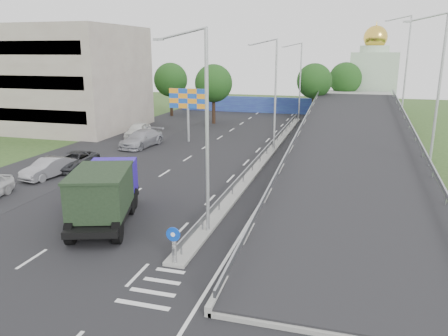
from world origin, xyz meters
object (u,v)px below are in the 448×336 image
(parked_car_b, at_px, (48,168))
(dump_truck, at_px, (105,192))
(billboard, at_px, (188,102))
(parked_car_c, at_px, (74,161))
(lamp_post_far, at_px, (299,77))
(lamp_post_mid, at_px, (273,89))
(church, at_px, (372,76))
(lamp_post_near, at_px, (203,122))
(sign_bollard, at_px, (174,245))
(parked_car_d, at_px, (141,139))
(parked_car_e, at_px, (138,130))

(parked_car_b, bearing_deg, dump_truck, -27.68)
(dump_truck, distance_m, parked_car_b, 11.11)
(billboard, relative_size, parked_car_c, 1.14)
(parked_car_b, xyz_separation_m, parked_car_c, (0.42, 2.64, -0.05))
(billboard, bearing_deg, lamp_post_far, 63.16)
(lamp_post_mid, relative_size, church, 0.73)
(lamp_post_far, height_order, billboard, lamp_post_far)
(lamp_post_near, xyz_separation_m, dump_truck, (-5.70, -0.03, -4.05))
(sign_bollard, xyz_separation_m, billboard, (-9.00, 25.83, 3.15))
(billboard, height_order, dump_truck, billboard)
(lamp_post_mid, relative_size, lamp_post_far, 1.00)
(lamp_post_far, relative_size, billboard, 1.83)
(church, distance_m, parked_car_d, 42.40)
(parked_car_b, height_order, parked_car_d, parked_car_d)
(lamp_post_near, distance_m, lamp_post_far, 40.00)
(lamp_post_far, xyz_separation_m, billboard, (-9.11, -18.00, -1.62))
(church, bearing_deg, parked_car_d, -122.43)
(billboard, distance_m, parked_car_b, 16.65)
(church, height_order, parked_car_e, church)
(parked_car_b, distance_m, parked_car_d, 11.91)
(parked_car_e, bearing_deg, parked_car_d, -66.28)
(billboard, bearing_deg, lamp_post_near, -67.51)
(sign_bollard, bearing_deg, church, 80.19)
(parked_car_d, bearing_deg, church, 64.37)
(church, xyz_separation_m, parked_car_e, (-25.23, -31.18, -4.52))
(sign_bollard, distance_m, billboard, 27.53)
(billboard, distance_m, dump_truck, 22.42)
(dump_truck, bearing_deg, parked_car_b, 124.04)
(sign_bollard, bearing_deg, dump_truck, 145.82)
(parked_car_c, bearing_deg, lamp_post_mid, 33.88)
(lamp_post_mid, bearing_deg, sign_bollard, -90.26)
(church, distance_m, parked_car_e, 40.37)
(parked_car_e, bearing_deg, lamp_post_near, -63.19)
(church, xyz_separation_m, dump_truck, (-15.59, -54.03, -3.55))
(lamp_post_near, xyz_separation_m, lamp_post_mid, (0.00, 20.00, 0.00))
(lamp_post_far, xyz_separation_m, dump_truck, (-5.70, -40.03, -4.05))
(lamp_post_far, bearing_deg, parked_car_e, -131.77)
(lamp_post_near, relative_size, parked_car_c, 2.09)
(lamp_post_mid, bearing_deg, parked_car_c, -142.79)
(sign_bollard, distance_m, dump_truck, 6.80)
(church, height_order, parked_car_d, church)
(dump_truck, xyz_separation_m, parked_car_b, (-8.82, 6.67, -1.03))
(lamp_post_near, xyz_separation_m, parked_car_d, (-12.72, 18.42, -4.99))
(lamp_post_near, bearing_deg, lamp_post_mid, 90.00)
(dump_truck, xyz_separation_m, parked_car_d, (-7.02, 18.45, -0.94))
(lamp_post_mid, height_order, parked_car_c, lamp_post_mid)
(lamp_post_mid, distance_m, church, 35.41)
(parked_car_c, bearing_deg, dump_truck, -51.28)
(sign_bollard, distance_m, church, 58.84)
(church, bearing_deg, parked_car_e, -128.98)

